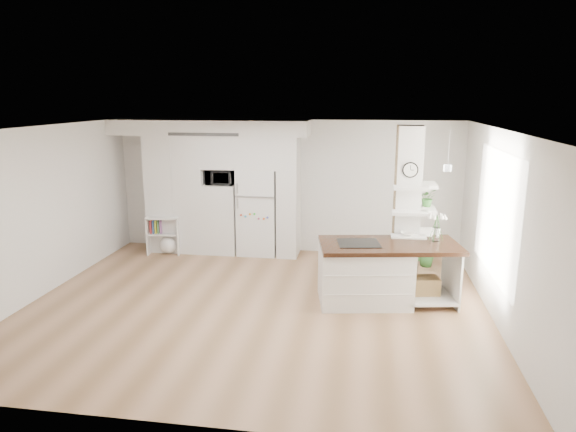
% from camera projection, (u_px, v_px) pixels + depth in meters
% --- Properties ---
extents(floor, '(7.00, 6.00, 0.01)m').
position_uv_depth(floor, '(256.00, 305.00, 7.92)').
color(floor, '#A67B5A').
rests_on(floor, ground).
extents(room, '(7.04, 6.04, 2.72)m').
position_uv_depth(room, '(254.00, 187.00, 7.50)').
color(room, white).
rests_on(room, ground).
extents(cabinet_wall, '(4.00, 0.71, 2.70)m').
position_uv_depth(cabinet_wall, '(213.00, 180.00, 10.36)').
color(cabinet_wall, white).
rests_on(cabinet_wall, floor).
extents(refrigerator, '(0.78, 0.69, 1.75)m').
position_uv_depth(refrigerator, '(258.00, 212.00, 10.38)').
color(refrigerator, white).
rests_on(refrigerator, floor).
extents(column, '(0.69, 0.90, 2.70)m').
position_uv_depth(column, '(412.00, 210.00, 8.34)').
color(column, silver).
rests_on(column, floor).
extents(window, '(0.00, 2.40, 2.40)m').
position_uv_depth(window, '(496.00, 214.00, 7.34)').
color(window, white).
rests_on(window, room).
extents(pendant_light, '(0.12, 0.12, 0.10)m').
position_uv_depth(pendant_light, '(372.00, 170.00, 7.32)').
color(pendant_light, white).
rests_on(pendant_light, room).
extents(kitchen_island, '(2.25, 1.34, 1.52)m').
position_uv_depth(kitchen_island, '(372.00, 272.00, 7.96)').
color(kitchen_island, white).
rests_on(kitchen_island, floor).
extents(bookshelf, '(0.70, 0.47, 0.78)m').
position_uv_depth(bookshelf, '(166.00, 237.00, 10.48)').
color(bookshelf, white).
rests_on(bookshelf, floor).
extents(floor_plant_a, '(0.30, 0.26, 0.48)m').
position_uv_depth(floor_plant_a, '(412.00, 266.00, 9.04)').
color(floor_plant_a, '#2D6127').
rests_on(floor_plant_a, floor).
extents(floor_plant_b, '(0.33, 0.33, 0.51)m').
position_uv_depth(floor_plant_b, '(427.00, 253.00, 9.70)').
color(floor_plant_b, '#2D6127').
rests_on(floor_plant_b, floor).
extents(microwave, '(0.54, 0.37, 0.30)m').
position_uv_depth(microwave, '(221.00, 177.00, 10.28)').
color(microwave, '#2D2D2D').
rests_on(microwave, cabinet_wall).
extents(shelf_plant, '(0.27, 0.23, 0.30)m').
position_uv_depth(shelf_plant, '(428.00, 198.00, 8.43)').
color(shelf_plant, '#2D6127').
rests_on(shelf_plant, column).
extents(decor_bowl, '(0.22, 0.22, 0.05)m').
position_uv_depth(decor_bowl, '(407.00, 234.00, 8.21)').
color(decor_bowl, white).
rests_on(decor_bowl, column).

